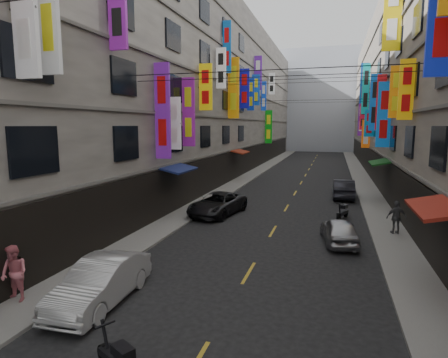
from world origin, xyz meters
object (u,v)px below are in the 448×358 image
Objects in this scene: car_left_mid at (101,282)px; pedestrian_lfar at (14,274)px; scooter_far_right at (343,212)px; car_right_mid at (339,231)px; pedestrian_rfar at (396,217)px; car_left_far at (218,204)px; car_right_far at (343,189)px.

pedestrian_lfar is (-2.57, -0.84, 0.31)m from car_left_mid.
car_right_mid is at bearing 106.75° from scooter_far_right.
pedestrian_rfar reaches higher than car_right_mid.
pedestrian_lfar is at bearing -90.86° from car_left_far.
car_right_far reaches higher than car_right_mid.
car_left_mid reaches higher than car_left_far.
car_left_far is at bearing 86.32° from pedestrian_lfar.
car_right_far is at bearing 66.72° from car_left_mid.
scooter_far_right is 5.07m from car_right_mid.
scooter_far_right is at bearing 87.69° from car_right_far.
car_left_mid is at bearing 25.31° from pedestrian_lfar.
pedestrian_lfar is (-2.57, -13.41, 0.33)m from car_left_far.
car_left_far is at bearing -36.93° from car_right_mid.
pedestrian_lfar is at bearing 25.98° from pedestrian_rfar.
car_right_mid is (7.40, 8.57, -0.08)m from car_left_mid.
car_right_far is (7.85, 20.63, 0.02)m from car_left_mid.
car_left_far reaches higher than car_right_mid.
pedestrian_lfar reaches higher than pedestrian_rfar.
scooter_far_right is 3.91m from pedestrian_rfar.
car_right_far is at bearing -71.67° from scooter_far_right.
car_left_mid is 2.72m from pedestrian_lfar.
pedestrian_rfar is (2.56, -2.90, 0.54)m from scooter_far_right.
pedestrian_rfar reaches higher than car_left_far.
car_right_mid is 13.72m from pedestrian_lfar.
car_left_far is at bearing -26.32° from pedestrian_rfar.
pedestrian_lfar is 1.05× the size of pedestrian_rfar.
car_left_mid is at bearing 30.23° from pedestrian_rfar.
car_right_mid is (7.40, -4.00, -0.07)m from car_left_far.
car_left_far is (-7.67, -1.06, 0.25)m from scooter_far_right.
car_left_far is 2.90× the size of pedestrian_rfar.
pedestrian_lfar reaches higher than car_left_mid.
pedestrian_rfar is (2.38, -9.90, 0.25)m from car_right_far.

